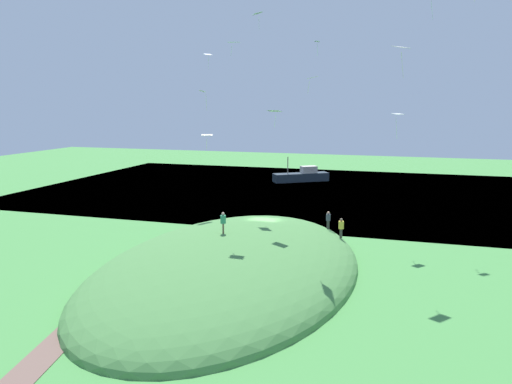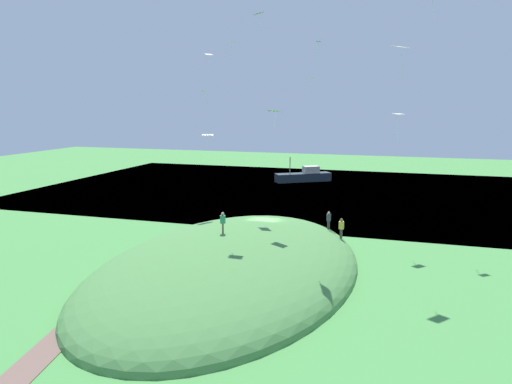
% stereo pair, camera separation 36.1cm
% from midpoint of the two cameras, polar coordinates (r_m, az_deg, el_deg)
% --- Properties ---
extents(ground_plane, '(160.00, 160.00, 0.00)m').
position_cam_midpoint_polar(ground_plane, '(45.42, 1.22, -5.68)').
color(ground_plane, '#43863F').
extents(lake_water, '(47.30, 80.00, 0.40)m').
position_cam_midpoint_polar(lake_water, '(72.02, 7.54, -0.09)').
color(lake_water, '#2E607C').
rests_on(lake_water, ground_plane).
extents(grass_hill, '(31.08, 18.21, 5.05)m').
position_cam_midpoint_polar(grass_hill, '(38.02, -2.59, -8.82)').
color(grass_hill, '#477E40').
rests_on(grass_hill, ground_plane).
extents(dirt_path, '(11.96, 4.08, 0.04)m').
position_cam_midpoint_polar(dirt_path, '(26.61, -24.75, -18.32)').
color(dirt_path, brown).
rests_on(dirt_path, ground_plane).
extents(boat_on_lake, '(6.68, 8.48, 3.96)m').
position_cam_midpoint_polar(boat_on_lake, '(80.75, 5.52, 1.77)').
color(boat_on_lake, '#202C37').
rests_on(boat_on_lake, lake_water).
extents(person_walking_path, '(0.54, 0.54, 1.62)m').
position_cam_midpoint_polar(person_walking_path, '(38.48, -3.47, -3.16)').
color(person_walking_path, brown).
rests_on(person_walking_path, grass_hill).
extents(person_watching_kites, '(0.56, 0.56, 1.72)m').
position_cam_midpoint_polar(person_watching_kites, '(43.24, 9.75, -3.77)').
color(person_watching_kites, '#3D3B35').
rests_on(person_watching_kites, grass_hill).
extents(person_with_child, '(0.55, 0.55, 1.59)m').
position_cam_midpoint_polar(person_with_child, '(45.82, 8.35, -2.91)').
color(person_with_child, '#393633').
rests_on(person_with_child, grass_hill).
extents(kite_0, '(0.99, 0.91, 1.90)m').
position_cam_midpoint_polar(kite_0, '(49.15, -5.67, 11.00)').
color(kite_0, white).
extents(kite_2, '(1.04, 1.22, 1.35)m').
position_cam_midpoint_polar(kite_2, '(47.55, -5.21, 6.30)').
color(kite_2, '#F2E7CF').
extents(kite_3, '(0.80, 0.64, 1.43)m').
position_cam_midpoint_polar(kite_3, '(53.29, 7.16, 16.26)').
color(kite_3, white).
extents(kite_4, '(0.77, 1.00, 1.10)m').
position_cam_midpoint_polar(kite_4, '(40.21, -2.24, 16.33)').
color(kite_4, white).
extents(kite_5, '(1.43, 1.35, 2.21)m').
position_cam_midpoint_polar(kite_5, '(38.27, 16.14, 15.16)').
color(kite_5, silver).
extents(kite_6, '(0.91, 0.88, 1.50)m').
position_cam_midpoint_polar(kite_6, '(51.53, -5.08, 14.95)').
color(kite_6, white).
extents(kite_8, '(0.89, 0.92, 1.88)m').
position_cam_midpoint_polar(kite_8, '(50.71, 19.63, 19.60)').
color(kite_8, white).
extents(kite_9, '(1.05, 0.89, 1.16)m').
position_cam_midpoint_polar(kite_9, '(36.81, 6.53, 12.53)').
color(kite_9, silver).
extents(kite_10, '(1.16, 1.12, 2.16)m').
position_cam_midpoint_polar(kite_10, '(45.20, 15.84, 8.21)').
color(kite_10, white).
extents(kite_11, '(1.41, 1.30, 1.56)m').
position_cam_midpoint_polar(kite_11, '(49.95, 0.53, 19.30)').
color(kite_11, white).
extents(kite_12, '(0.99, 1.21, 1.36)m').
position_cam_midpoint_polar(kite_12, '(40.21, 2.32, 8.98)').
color(kite_12, white).
extents(mooring_post, '(0.14, 0.14, 0.83)m').
position_cam_midpoint_polar(mooring_post, '(49.45, 0.81, -3.88)').
color(mooring_post, brown).
rests_on(mooring_post, ground_plane).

